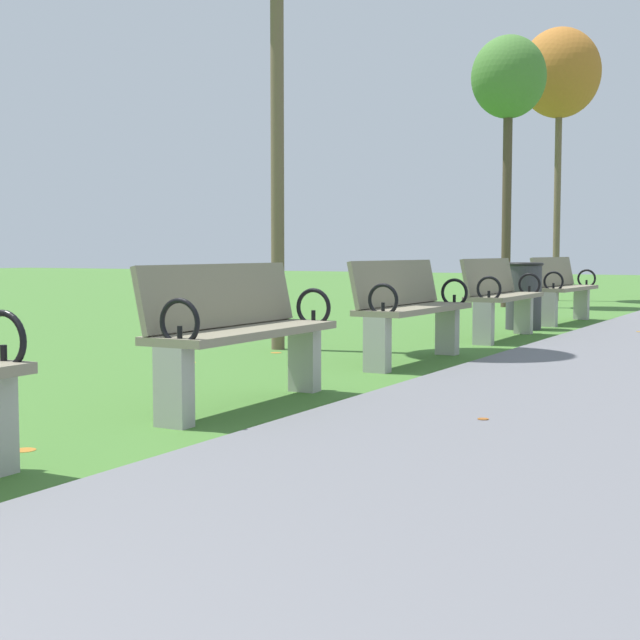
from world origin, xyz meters
TOP-DOWN VIEW (x-y plane):
  - park_bench_3 at (-0.50, 5.25)m, footprint 0.50×1.61m
  - park_bench_4 at (-0.50, 7.89)m, footprint 0.49×1.61m
  - park_bench_5 at (-0.50, 10.39)m, footprint 0.50×1.61m
  - park_bench_6 at (-0.50, 13.05)m, footprint 0.54×1.62m
  - tree_2 at (-2.31, 16.13)m, footprint 1.29×1.29m
  - tree_3 at (-2.09, 18.64)m, footprint 1.59×1.59m
  - trash_bin at (-0.65, 11.74)m, footprint 0.48×0.48m
  - scattered_leaves at (-0.23, 8.24)m, footprint 4.09×17.41m

SIDE VIEW (x-z plane):
  - scattered_leaves at x=-0.23m, z-range 0.00..0.02m
  - trash_bin at x=-0.65m, z-range 0.00..0.84m
  - park_bench_3 at x=-0.50m, z-range 0.04..0.93m
  - park_bench_4 at x=-0.50m, z-range 0.04..0.93m
  - park_bench_5 at x=-0.50m, z-range 0.04..0.93m
  - park_bench_6 at x=-0.50m, z-range 0.04..0.93m
  - tree_2 at x=-2.31m, z-range 1.56..6.27m
  - tree_3 at x=-2.09m, z-range 1.76..7.10m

